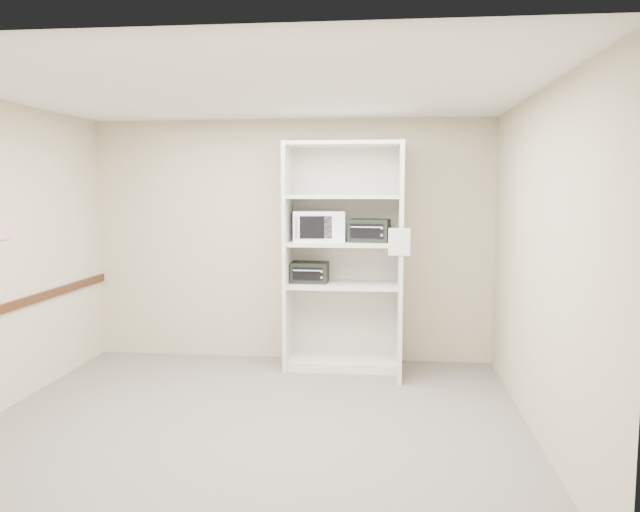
# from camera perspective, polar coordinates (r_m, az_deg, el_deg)

# --- Properties ---
(floor) EXTENTS (4.50, 4.00, 0.01)m
(floor) POSITION_cam_1_polar(r_m,az_deg,el_deg) (5.41, -5.96, -14.84)
(floor) COLOR #6D655D
(floor) RESTS_ON ground
(ceiling) EXTENTS (4.50, 4.00, 0.01)m
(ceiling) POSITION_cam_1_polar(r_m,az_deg,el_deg) (5.10, -6.32, 14.75)
(ceiling) COLOR white
(wall_back) EXTENTS (4.50, 0.02, 2.70)m
(wall_back) POSITION_cam_1_polar(r_m,az_deg,el_deg) (7.04, -2.70, 1.42)
(wall_back) COLOR #B9A88D
(wall_back) RESTS_ON ground
(wall_front) EXTENTS (4.50, 0.02, 2.70)m
(wall_front) POSITION_cam_1_polar(r_m,az_deg,el_deg) (3.18, -13.78, -4.69)
(wall_front) COLOR #B9A88D
(wall_front) RESTS_ON ground
(wall_right) EXTENTS (0.02, 4.00, 2.70)m
(wall_right) POSITION_cam_1_polar(r_m,az_deg,el_deg) (5.10, 19.39, -0.77)
(wall_right) COLOR #B9A88D
(wall_right) RESTS_ON ground
(shelving_unit) EXTENTS (1.24, 0.92, 2.42)m
(shelving_unit) POSITION_cam_1_polar(r_m,az_deg,el_deg) (6.70, 2.56, -0.71)
(shelving_unit) COLOR silver
(shelving_unit) RESTS_ON floor
(microwave) EXTENTS (0.59, 0.48, 0.33)m
(microwave) POSITION_cam_1_polar(r_m,az_deg,el_deg) (6.71, -0.14, 2.76)
(microwave) COLOR white
(microwave) RESTS_ON shelving_unit
(toaster_oven_upper) EXTENTS (0.46, 0.37, 0.24)m
(toaster_oven_upper) POSITION_cam_1_polar(r_m,az_deg,el_deg) (6.66, 4.52, 2.35)
(toaster_oven_upper) COLOR black
(toaster_oven_upper) RESTS_ON shelving_unit
(toaster_oven_lower) EXTENTS (0.40, 0.31, 0.22)m
(toaster_oven_lower) POSITION_cam_1_polar(r_m,az_deg,el_deg) (6.77, -0.94, -1.49)
(toaster_oven_lower) COLOR black
(toaster_oven_lower) RESTS_ON shelving_unit
(paper_sign) EXTENTS (0.20, 0.03, 0.26)m
(paper_sign) POSITION_cam_1_polar(r_m,az_deg,el_deg) (6.03, 7.26, 1.28)
(paper_sign) COLOR white
(paper_sign) RESTS_ON shelving_unit
(wall_poster) EXTENTS (0.01, 0.18, 0.26)m
(wall_poster) POSITION_cam_1_polar(r_m,az_deg,el_deg) (6.08, -26.95, 2.54)
(wall_poster) COLOR silver
(wall_poster) RESTS_ON wall_left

